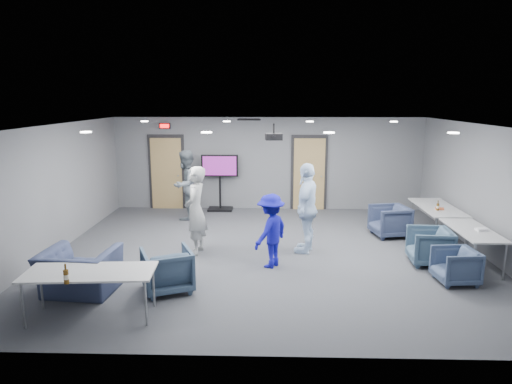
{
  "coord_description": "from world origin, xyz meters",
  "views": [
    {
      "loc": [
        0.03,
        -9.28,
        3.23
      ],
      "look_at": [
        -0.26,
        0.59,
        1.2
      ],
      "focal_mm": 32.0,
      "sensor_mm": 36.0,
      "label": 1
    }
  ],
  "objects_px": {
    "chair_right_c": "(455,266)",
    "tv_stand": "(220,179)",
    "chair_right_a": "(390,221)",
    "bottle_right": "(438,207)",
    "bottle_front": "(66,276)",
    "table_right_a": "(437,208)",
    "table_right_b": "(473,232)",
    "projector": "(274,137)",
    "person_b": "(186,185)",
    "chair_right_b": "(430,246)",
    "person_a": "(196,211)",
    "person_c": "(307,208)",
    "chair_front_a": "(167,270)",
    "chair_front_b": "(80,272)",
    "person_d": "(271,231)",
    "table_front_left": "(90,274)"
  },
  "relations": [
    {
      "from": "chair_front_a",
      "to": "bottle_right",
      "type": "height_order",
      "value": "bottle_right"
    },
    {
      "from": "person_b",
      "to": "person_c",
      "type": "relative_size",
      "value": 0.98
    },
    {
      "from": "chair_right_b",
      "to": "tv_stand",
      "type": "height_order",
      "value": "tv_stand"
    },
    {
      "from": "bottle_right",
      "to": "projector",
      "type": "relative_size",
      "value": 0.6
    },
    {
      "from": "chair_right_c",
      "to": "chair_front_b",
      "type": "xyz_separation_m",
      "value": [
        -6.49,
        -0.62,
        0.07
      ]
    },
    {
      "from": "table_right_a",
      "to": "table_right_b",
      "type": "xyz_separation_m",
      "value": [
        0.0,
        -1.9,
        -0.01
      ]
    },
    {
      "from": "chair_right_a",
      "to": "chair_front_b",
      "type": "relative_size",
      "value": 0.7
    },
    {
      "from": "projector",
      "to": "chair_right_a",
      "type": "bearing_deg",
      "value": 3.03
    },
    {
      "from": "person_c",
      "to": "table_right_b",
      "type": "xyz_separation_m",
      "value": [
        3.17,
        -0.75,
        -0.28
      ]
    },
    {
      "from": "chair_right_b",
      "to": "chair_front_b",
      "type": "height_order",
      "value": "chair_front_b"
    },
    {
      "from": "person_b",
      "to": "projector",
      "type": "distance_m",
      "value": 3.36
    },
    {
      "from": "tv_stand",
      "to": "person_b",
      "type": "bearing_deg",
      "value": -129.21
    },
    {
      "from": "table_right_a",
      "to": "bottle_right",
      "type": "bearing_deg",
      "value": 159.86
    },
    {
      "from": "person_a",
      "to": "chair_right_c",
      "type": "relative_size",
      "value": 2.7
    },
    {
      "from": "person_b",
      "to": "table_right_a",
      "type": "distance_m",
      "value": 6.4
    },
    {
      "from": "table_right_b",
      "to": "chair_front_b",
      "type": "bearing_deg",
      "value": 101.94
    },
    {
      "from": "chair_right_a",
      "to": "bottle_right",
      "type": "height_order",
      "value": "bottle_right"
    },
    {
      "from": "person_b",
      "to": "chair_front_a",
      "type": "height_order",
      "value": "person_b"
    },
    {
      "from": "chair_right_c",
      "to": "bottle_front",
      "type": "xyz_separation_m",
      "value": [
        -6.1,
        -1.95,
        0.52
      ]
    },
    {
      "from": "chair_right_a",
      "to": "tv_stand",
      "type": "bearing_deg",
      "value": -130.32
    },
    {
      "from": "person_b",
      "to": "chair_right_b",
      "type": "relative_size",
      "value": 2.36
    },
    {
      "from": "chair_front_a",
      "to": "projector",
      "type": "bearing_deg",
      "value": -146.0
    },
    {
      "from": "chair_right_c",
      "to": "person_a",
      "type": "bearing_deg",
      "value": -111.79
    },
    {
      "from": "bottle_front",
      "to": "person_a",
      "type": "bearing_deg",
      "value": 69.89
    },
    {
      "from": "chair_right_c",
      "to": "chair_front_b",
      "type": "relative_size",
      "value": 0.59
    },
    {
      "from": "chair_right_c",
      "to": "table_right_a",
      "type": "relative_size",
      "value": 0.35
    },
    {
      "from": "chair_right_a",
      "to": "bottle_right",
      "type": "xyz_separation_m",
      "value": [
        0.97,
        -0.37,
        0.44
      ]
    },
    {
      "from": "chair_right_a",
      "to": "table_front_left",
      "type": "bearing_deg",
      "value": -62.68
    },
    {
      "from": "chair_right_c",
      "to": "tv_stand",
      "type": "xyz_separation_m",
      "value": [
        -4.75,
        5.26,
        0.61
      ]
    },
    {
      "from": "chair_right_a",
      "to": "tv_stand",
      "type": "distance_m",
      "value": 4.99
    },
    {
      "from": "chair_right_a",
      "to": "table_right_b",
      "type": "relative_size",
      "value": 0.49
    },
    {
      "from": "table_right_a",
      "to": "person_a",
      "type": "bearing_deg",
      "value": 103.63
    },
    {
      "from": "chair_right_a",
      "to": "chair_front_a",
      "type": "height_order",
      "value": "chair_right_a"
    },
    {
      "from": "bottle_front",
      "to": "bottle_right",
      "type": "height_order",
      "value": "bottle_front"
    },
    {
      "from": "chair_front_a",
      "to": "chair_front_b",
      "type": "xyz_separation_m",
      "value": [
        -1.45,
        -0.14,
        0.01
      ]
    },
    {
      "from": "person_c",
      "to": "bottle_front",
      "type": "bearing_deg",
      "value": -27.84
    },
    {
      "from": "person_d",
      "to": "table_right_b",
      "type": "bearing_deg",
      "value": 125.52
    },
    {
      "from": "bottle_front",
      "to": "tv_stand",
      "type": "bearing_deg",
      "value": 79.42
    },
    {
      "from": "person_a",
      "to": "person_c",
      "type": "height_order",
      "value": "person_c"
    },
    {
      "from": "table_right_b",
      "to": "person_c",
      "type": "bearing_deg",
      "value": 76.71
    },
    {
      "from": "person_a",
      "to": "tv_stand",
      "type": "bearing_deg",
      "value": -175.52
    },
    {
      "from": "bottle_front",
      "to": "bottle_right",
      "type": "relative_size",
      "value": 1.22
    },
    {
      "from": "chair_right_c",
      "to": "bottle_right",
      "type": "relative_size",
      "value": 2.94
    },
    {
      "from": "tv_stand",
      "to": "projector",
      "type": "relative_size",
      "value": 4.16
    },
    {
      "from": "chair_right_a",
      "to": "bottle_right",
      "type": "relative_size",
      "value": 3.48
    },
    {
      "from": "person_b",
      "to": "chair_right_b",
      "type": "height_order",
      "value": "person_b"
    },
    {
      "from": "person_c",
      "to": "person_b",
      "type": "bearing_deg",
      "value": -113.49
    },
    {
      "from": "chair_right_a",
      "to": "bottle_front",
      "type": "xyz_separation_m",
      "value": [
        -5.65,
        -4.74,
        0.46
      ]
    },
    {
      "from": "chair_right_a",
      "to": "person_a",
      "type": "bearing_deg",
      "value": -83.55
    },
    {
      "from": "chair_right_c",
      "to": "tv_stand",
      "type": "relative_size",
      "value": 0.42
    }
  ]
}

